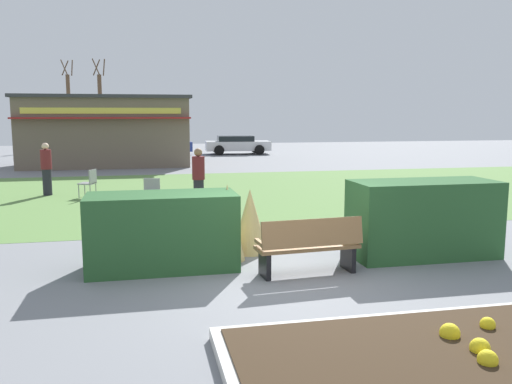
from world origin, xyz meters
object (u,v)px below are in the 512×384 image
at_px(person_strolling, 46,169).
at_px(person_standing, 199,179).
at_px(trash_bin, 395,230).
at_px(cafe_chair_east, 90,181).
at_px(parked_car_west_slot, 77,146).
at_px(food_kiosk, 107,131).
at_px(park_bench, 309,246).
at_px(tree_left_bg, 69,110).
at_px(cafe_chair_west, 151,192).
at_px(tree_right_bg, 101,111).
at_px(parked_car_east_slot, 237,144).
at_px(parked_car_center_slot, 157,145).

xyz_separation_m(person_strolling, person_standing, (4.49, -3.77, 0.00)).
relative_size(trash_bin, person_strolling, 0.50).
height_order(cafe_chair_east, parked_car_west_slot, parked_car_west_slot).
bearing_deg(person_strolling, food_kiosk, 152.25).
bearing_deg(person_strolling, trash_bin, 19.98).
distance_m(park_bench, tree_left_bg, 35.11).
bearing_deg(tree_left_bg, person_strolling, -84.70).
bearing_deg(food_kiosk, parked_car_west_slot, 109.13).
bearing_deg(cafe_chair_west, tree_right_bg, 96.89).
relative_size(person_strolling, parked_car_east_slot, 0.39).
distance_m(parked_car_center_slot, tree_left_bg, 10.04).
bearing_deg(cafe_chair_west, parked_car_east_slot, 73.70).
bearing_deg(tree_right_bg, park_bench, -80.14).
relative_size(park_bench, parked_car_west_slot, 0.40).
height_order(tree_left_bg, tree_right_bg, tree_left_bg).
distance_m(trash_bin, cafe_chair_east, 10.25).
relative_size(park_bench, trash_bin, 2.06).
distance_m(person_standing, parked_car_east_slot, 20.86).
distance_m(food_kiosk, person_strolling, 10.36).
bearing_deg(park_bench, cafe_chair_east, 114.75).
bearing_deg(person_standing, cafe_chair_east, -179.06).
relative_size(cafe_chair_west, tree_left_bg, 0.14).
bearing_deg(food_kiosk, trash_bin, -71.52).
xyz_separation_m(cafe_chair_west, person_standing, (1.27, -0.10, 0.33)).
bearing_deg(park_bench, parked_car_center_slot, 93.62).
bearing_deg(food_kiosk, tree_left_bg, 104.15).
distance_m(cafe_chair_east, parked_car_west_slot, 17.54).
relative_size(food_kiosk, cafe_chair_west, 9.40).
bearing_deg(parked_car_east_slot, parked_car_west_slot, 180.00).
bearing_deg(person_strolling, tree_left_bg, 164.59).
bearing_deg(park_bench, trash_bin, 27.81).
bearing_deg(tree_left_bg, cafe_chair_east, -81.73).
bearing_deg(tree_left_bg, trash_bin, -73.31).
distance_m(trash_bin, tree_left_bg, 34.59).
distance_m(park_bench, person_standing, 6.34).
bearing_deg(trash_bin, parked_car_west_slot, 108.64).
bearing_deg(person_standing, tree_left_bg, 148.09).
distance_m(cafe_chair_west, parked_car_center_slot, 20.25).
distance_m(food_kiosk, cafe_chair_west, 14.11).
height_order(park_bench, parked_car_west_slot, parked_car_west_slot).
height_order(cafe_chair_east, person_standing, person_standing).
relative_size(cafe_chair_east, tree_left_bg, 0.14).
bearing_deg(cafe_chair_west, cafe_chair_east, 122.67).
xyz_separation_m(trash_bin, person_strolling, (-7.67, 8.92, 0.44)).
distance_m(trash_bin, parked_car_west_slot, 26.90).
bearing_deg(cafe_chair_east, tree_right_bg, 93.01).
xyz_separation_m(cafe_chair_west, person_strolling, (-3.22, 3.67, 0.33)).
relative_size(parked_car_west_slot, parked_car_center_slot, 1.01).
bearing_deg(person_strolling, tree_right_bg, 158.61).
bearing_deg(parked_car_west_slot, cafe_chair_east, -82.40).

